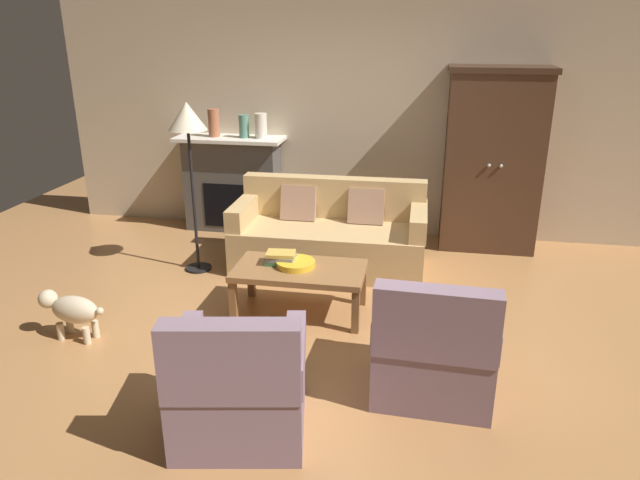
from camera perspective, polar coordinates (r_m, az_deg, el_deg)
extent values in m
plane|color=#B27A47|center=(4.84, 0.85, -8.73)|extent=(9.60, 9.60, 0.00)
cube|color=beige|center=(6.82, 4.53, 12.26)|extent=(7.20, 0.10, 2.80)
cube|color=#4C4947|center=(7.08, -8.50, 5.29)|extent=(1.10, 0.36, 1.08)
cube|color=black|center=(6.97, -8.89, 3.31)|extent=(0.60, 0.01, 0.52)
cube|color=white|center=(6.94, -8.80, 9.71)|extent=(1.26, 0.48, 0.04)
cube|color=#472D1E|center=(6.58, 16.41, 7.16)|extent=(1.00, 0.52, 1.89)
cube|color=#3C271A|center=(6.45, 17.29, 15.60)|extent=(1.06, 0.55, 0.06)
sphere|color=#ADAFB5|center=(6.30, 16.12, 6.98)|extent=(0.04, 0.04, 0.04)
sphere|color=#ADAFB5|center=(6.32, 17.21, 6.90)|extent=(0.04, 0.04, 0.04)
cube|color=tan|center=(5.94, 0.87, -0.69)|extent=(1.91, 0.86, 0.44)
cube|color=tan|center=(6.12, 1.39, 4.20)|extent=(1.90, 0.20, 0.42)
cube|color=tan|center=(6.02, -7.43, 2.76)|extent=(0.17, 0.80, 0.22)
cube|color=tan|center=(5.77, 9.56, 1.85)|extent=(0.17, 0.80, 0.22)
cube|color=#9E755B|center=(6.06, -2.10, 3.63)|extent=(0.36, 0.19, 0.37)
cube|color=#9E755B|center=(5.96, 4.52, 3.29)|extent=(0.36, 0.19, 0.37)
cube|color=olive|center=(4.94, -2.00, -2.99)|extent=(1.10, 0.60, 0.05)
cube|color=brown|center=(4.93, -8.45, -5.96)|extent=(0.06, 0.06, 0.37)
cube|color=brown|center=(4.72, 3.47, -7.00)|extent=(0.06, 0.06, 0.37)
cube|color=brown|center=(5.37, -6.71, -3.57)|extent=(0.06, 0.06, 0.37)
cube|color=brown|center=(5.18, 4.18, -4.40)|extent=(0.06, 0.06, 0.37)
cylinder|color=gold|center=(4.95, -2.38, -2.31)|extent=(0.33, 0.33, 0.05)
cube|color=#427A4C|center=(5.01, -3.84, -2.12)|extent=(0.25, 0.18, 0.04)
cube|color=gray|center=(5.00, -3.83, -1.70)|extent=(0.24, 0.17, 0.04)
cube|color=gold|center=(4.98, -3.85, -1.34)|extent=(0.25, 0.19, 0.03)
cylinder|color=#A86042|center=(6.97, -10.30, 11.16)|extent=(0.13, 0.13, 0.32)
cylinder|color=slate|center=(6.86, -7.41, 10.92)|extent=(0.12, 0.12, 0.26)
cylinder|color=beige|center=(6.80, -5.78, 11.00)|extent=(0.14, 0.14, 0.28)
cube|color=gray|center=(3.72, -7.67, -14.90)|extent=(0.88, 0.88, 0.42)
cube|color=gray|center=(3.23, -8.74, -11.67)|extent=(0.78, 0.29, 0.46)
cube|color=gray|center=(3.53, -2.49, -10.90)|extent=(0.24, 0.71, 0.20)
cube|color=gray|center=(3.61, -13.19, -10.64)|extent=(0.24, 0.71, 0.20)
cube|color=gray|center=(4.11, 10.95, -11.39)|extent=(0.79, 0.79, 0.42)
cube|color=gray|center=(3.63, 11.23, -8.00)|extent=(0.77, 0.19, 0.46)
cube|color=gray|center=(3.98, 16.04, -7.90)|extent=(0.15, 0.70, 0.20)
cube|color=gray|center=(3.98, 6.47, -7.18)|extent=(0.15, 0.70, 0.20)
cylinder|color=black|center=(6.09, -11.71, -2.68)|extent=(0.26, 0.26, 0.02)
cylinder|color=black|center=(5.86, -12.20, 3.68)|extent=(0.03, 0.03, 1.43)
cone|color=beige|center=(5.69, -12.82, 11.69)|extent=(0.36, 0.36, 0.26)
ellipsoid|color=beige|center=(4.99, -22.75, -6.27)|extent=(0.42, 0.24, 0.22)
sphere|color=beige|center=(5.11, -24.96, -5.22)|extent=(0.15, 0.15, 0.15)
cylinder|color=beige|center=(5.10, -23.92, -8.11)|extent=(0.06, 0.06, 0.14)
cylinder|color=beige|center=(5.17, -23.16, -7.59)|extent=(0.06, 0.06, 0.14)
cylinder|color=beige|center=(4.96, -21.77, -8.62)|extent=(0.06, 0.06, 0.14)
cylinder|color=beige|center=(5.03, -21.01, -8.07)|extent=(0.06, 0.06, 0.14)
sphere|color=beige|center=(4.84, -20.64, -6.50)|extent=(0.06, 0.06, 0.06)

